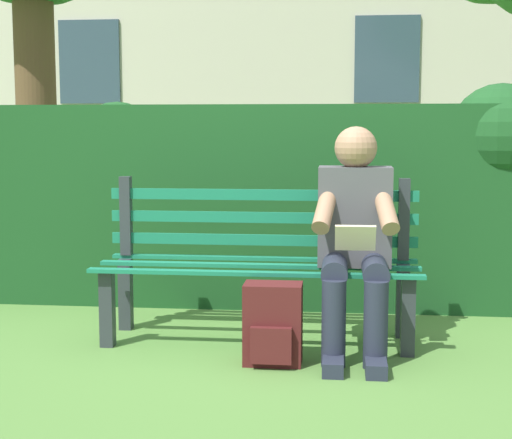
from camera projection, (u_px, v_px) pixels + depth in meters
The scene contains 5 objects.
ground at pixel (258, 341), 4.20m from camera, with size 60.00×60.00×0.00m, color #517F38.
park_bench at pixel (260, 259), 4.23m from camera, with size 1.72×0.51×0.87m.
person_seated at pixel (355, 234), 3.98m from camera, with size 0.44×0.73×1.15m.
hedge_backdrop at pixel (288, 197), 5.15m from camera, with size 4.57×0.80×1.42m.
backpack at pixel (273, 325), 3.79m from camera, with size 0.28×0.25×0.40m.
Camera 1 is at (-0.44, 4.07, 1.16)m, focal length 54.65 mm.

